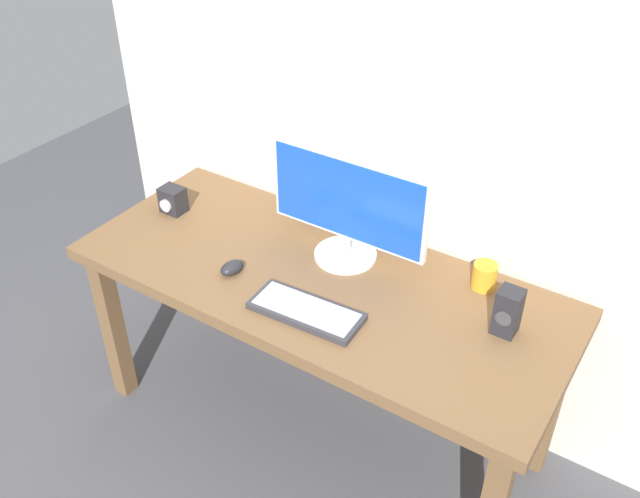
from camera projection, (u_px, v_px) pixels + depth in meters
ground_plane at (319, 424)px, 2.87m from camera, size 6.00×6.00×0.00m
wall_back at (386, 35)px, 2.27m from camera, size 2.54×0.04×3.00m
desk at (319, 297)px, 2.48m from camera, size 1.75×0.73×0.77m
monitor at (348, 207)px, 2.40m from camera, size 0.60×0.23×0.40m
keyboard_primary at (306, 311)px, 2.25m from camera, size 0.38×0.17×0.03m
mouse at (232, 268)px, 2.43m from camera, size 0.07×0.10×0.04m
speaker_right at (508, 312)px, 2.15m from camera, size 0.07×0.08×0.16m
audio_controller at (173, 200)px, 2.74m from camera, size 0.09×0.09×0.10m
coffee_mug at (484, 276)px, 2.35m from camera, size 0.08×0.08×0.09m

